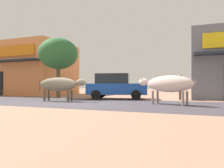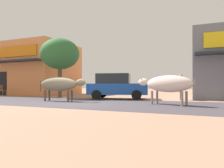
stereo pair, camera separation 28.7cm
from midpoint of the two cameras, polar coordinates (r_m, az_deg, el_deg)
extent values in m
plane|color=#A37960|center=(10.88, -10.58, -5.06)|extent=(80.00, 80.00, 0.00)
cube|color=#443E46|center=(10.88, -10.58, -5.05)|extent=(72.00, 5.39, 0.00)
cube|color=#DA864F|center=(22.30, -22.59, 3.71)|extent=(8.32, 5.76, 4.91)
cube|color=orange|center=(20.43, -28.34, 7.97)|extent=(6.66, 0.10, 0.90)
cube|color=#262D38|center=(20.07, -29.19, 5.58)|extent=(7.99, 0.90, 0.12)
cylinder|color=brown|center=(15.50, -15.30, 0.60)|extent=(0.28, 0.28, 2.29)
ellipsoid|color=#2D6735|center=(15.68, -15.29, 8.19)|extent=(2.85, 2.85, 2.28)
cube|color=#19479D|center=(13.38, 0.88, -1.39)|extent=(4.13, 2.65, 0.70)
cube|color=#1E2328|center=(13.42, -0.34, 1.48)|extent=(2.42, 2.11, 0.64)
cylinder|color=black|center=(14.21, 6.28, -2.74)|extent=(0.63, 0.31, 0.60)
cylinder|color=black|center=(12.39, 6.08, -3.09)|extent=(0.63, 0.31, 0.60)
cylinder|color=black|center=(14.48, -3.57, -2.69)|extent=(0.63, 0.31, 0.60)
cylinder|color=black|center=(12.70, -5.18, -3.02)|extent=(0.63, 0.31, 0.60)
ellipsoid|color=gray|center=(11.79, -15.50, -0.07)|extent=(2.25, 0.94, 0.76)
ellipsoid|color=gray|center=(11.21, -9.46, 0.42)|extent=(0.59, 0.36, 0.36)
cone|color=beige|center=(11.29, -9.03, 1.32)|extent=(0.06, 0.06, 0.12)
cone|color=beige|center=(11.11, -9.41, 1.35)|extent=(0.06, 0.06, 0.12)
cylinder|color=#494538|center=(11.69, -11.92, -3.19)|extent=(0.11, 0.11, 0.63)
cylinder|color=#494538|center=(11.28, -12.87, -3.29)|extent=(0.11, 0.11, 0.63)
cylinder|color=#494538|center=(12.35, -17.92, -3.03)|extent=(0.11, 0.11, 0.63)
cylinder|color=#494538|center=(11.97, -19.01, -3.11)|extent=(0.11, 0.11, 0.63)
cylinder|color=#494538|center=(12.38, -20.16, -0.54)|extent=(0.05, 0.05, 0.61)
ellipsoid|color=beige|center=(9.70, 14.93, 0.06)|extent=(2.34, 1.39, 0.77)
ellipsoid|color=beige|center=(10.37, 8.09, 0.56)|extent=(0.62, 0.45, 0.36)
cone|color=beige|center=(10.32, 7.55, 1.56)|extent=(0.06, 0.06, 0.12)
cone|color=beige|center=(10.48, 8.15, 1.53)|extent=(0.06, 0.06, 0.12)
cylinder|color=gray|center=(9.85, 10.50, -3.71)|extent=(0.11, 0.11, 0.63)
cylinder|color=gray|center=(10.26, 11.84, -3.57)|extent=(0.11, 0.11, 0.63)
cylinder|color=gray|center=(9.21, 18.38, -3.94)|extent=(0.11, 0.11, 0.63)
cylinder|color=gray|center=(9.65, 19.45, -3.77)|extent=(0.11, 0.11, 0.63)
cylinder|color=gray|center=(9.25, 21.47, -0.53)|extent=(0.05, 0.05, 0.62)
cylinder|color=brown|center=(13.33, 17.91, -2.47)|extent=(0.14, 0.14, 0.79)
cylinder|color=brown|center=(13.15, 17.87, -2.50)|extent=(0.14, 0.14, 0.79)
cube|color=silver|center=(13.23, 17.88, 0.45)|extent=(0.30, 0.42, 0.56)
sphere|color=tan|center=(13.24, 17.88, 2.12)|extent=(0.21, 0.21, 0.21)
cylinder|color=silver|center=(13.49, 17.94, 0.55)|extent=(0.09, 0.09, 0.50)
cylinder|color=silver|center=(12.97, 17.82, 0.58)|extent=(0.09, 0.09, 0.50)
cylinder|color=brown|center=(19.23, -28.60, -2.32)|extent=(0.04, 0.04, 0.43)
cylinder|color=brown|center=(18.97, -29.32, -2.35)|extent=(0.04, 0.04, 0.43)
camera|label=1|loc=(0.14, -90.72, 0.00)|focal=32.71mm
camera|label=2|loc=(0.14, 89.28, 0.00)|focal=32.71mm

